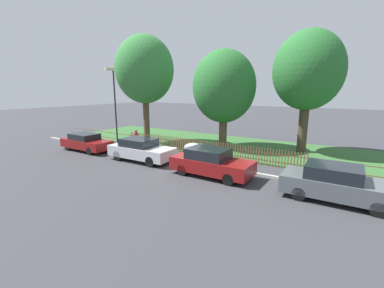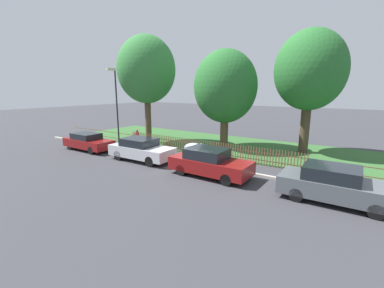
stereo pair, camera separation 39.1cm
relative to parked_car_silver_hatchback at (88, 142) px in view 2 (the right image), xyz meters
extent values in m
plane|color=#38383D|center=(8.25, 1.25, -0.67)|extent=(120.00, 120.00, 0.00)
cube|color=#B2ADA3|center=(8.25, 1.35, -0.61)|extent=(30.91, 0.20, 0.12)
cube|color=#33602D|center=(8.25, 7.58, -0.67)|extent=(30.91, 8.33, 0.01)
cube|color=brown|center=(8.25, 3.44, -0.36)|extent=(30.91, 0.03, 0.05)
cube|color=brown|center=(8.25, 3.44, 0.12)|extent=(30.91, 0.03, 0.05)
cube|color=brown|center=(1.33, 3.42, -0.12)|extent=(0.06, 0.03, 1.11)
cube|color=brown|center=(1.51, 3.42, -0.12)|extent=(0.06, 0.03, 1.11)
cube|color=brown|center=(1.68, 3.42, -0.12)|extent=(0.06, 0.03, 1.11)
cube|color=brown|center=(1.86, 3.42, -0.12)|extent=(0.06, 0.03, 1.11)
cube|color=brown|center=(2.03, 3.42, -0.12)|extent=(0.06, 0.03, 1.11)
cube|color=brown|center=(2.21, 3.42, -0.12)|extent=(0.06, 0.03, 1.11)
cube|color=brown|center=(2.38, 3.42, -0.12)|extent=(0.06, 0.03, 1.11)
cube|color=brown|center=(2.56, 3.42, -0.12)|extent=(0.06, 0.03, 1.11)
cube|color=brown|center=(2.73, 3.42, -0.12)|extent=(0.06, 0.03, 1.11)
cube|color=brown|center=(2.91, 3.42, -0.12)|extent=(0.06, 0.03, 1.11)
cube|color=brown|center=(3.08, 3.42, -0.12)|extent=(0.06, 0.03, 1.11)
cube|color=brown|center=(3.26, 3.42, -0.12)|extent=(0.06, 0.03, 1.11)
cube|color=brown|center=(3.43, 3.42, -0.12)|extent=(0.06, 0.03, 1.11)
cube|color=brown|center=(3.61, 3.42, -0.12)|extent=(0.06, 0.03, 1.11)
cube|color=brown|center=(3.78, 3.42, -0.12)|extent=(0.06, 0.03, 1.11)
cube|color=brown|center=(3.96, 3.42, -0.12)|extent=(0.06, 0.03, 1.11)
cube|color=brown|center=(4.13, 3.42, -0.12)|extent=(0.06, 0.03, 1.11)
cube|color=brown|center=(4.31, 3.42, -0.12)|extent=(0.06, 0.03, 1.11)
cube|color=brown|center=(4.48, 3.42, -0.12)|extent=(0.06, 0.03, 1.11)
cube|color=brown|center=(4.66, 3.42, -0.12)|extent=(0.06, 0.03, 1.11)
cube|color=brown|center=(4.83, 3.42, -0.12)|extent=(0.06, 0.03, 1.11)
cube|color=brown|center=(5.01, 3.42, -0.12)|extent=(0.06, 0.03, 1.11)
cube|color=brown|center=(5.18, 3.42, -0.12)|extent=(0.06, 0.03, 1.11)
cube|color=brown|center=(5.36, 3.42, -0.12)|extent=(0.06, 0.03, 1.11)
cube|color=brown|center=(5.53, 3.42, -0.12)|extent=(0.06, 0.03, 1.11)
cube|color=brown|center=(5.71, 3.42, -0.12)|extent=(0.06, 0.03, 1.11)
cube|color=brown|center=(5.88, 3.42, -0.12)|extent=(0.06, 0.03, 1.11)
cube|color=brown|center=(6.06, 3.42, -0.12)|extent=(0.06, 0.03, 1.11)
cube|color=brown|center=(6.23, 3.42, -0.12)|extent=(0.06, 0.03, 1.11)
cube|color=brown|center=(6.41, 3.42, -0.12)|extent=(0.06, 0.03, 1.11)
cube|color=brown|center=(6.58, 3.42, -0.12)|extent=(0.06, 0.03, 1.11)
cube|color=brown|center=(6.76, 3.42, -0.12)|extent=(0.06, 0.03, 1.11)
cube|color=brown|center=(6.93, 3.42, -0.12)|extent=(0.06, 0.03, 1.11)
cube|color=brown|center=(7.11, 3.42, -0.12)|extent=(0.06, 0.03, 1.11)
cube|color=brown|center=(7.28, 3.42, -0.12)|extent=(0.06, 0.03, 1.11)
cube|color=brown|center=(7.46, 3.42, -0.12)|extent=(0.06, 0.03, 1.11)
cube|color=brown|center=(7.63, 3.42, -0.12)|extent=(0.06, 0.03, 1.11)
cube|color=brown|center=(7.81, 3.42, -0.12)|extent=(0.06, 0.03, 1.11)
cube|color=brown|center=(7.98, 3.42, -0.12)|extent=(0.06, 0.03, 1.11)
cube|color=brown|center=(8.16, 3.42, -0.12)|extent=(0.06, 0.03, 1.11)
cube|color=brown|center=(8.33, 3.42, -0.12)|extent=(0.06, 0.03, 1.11)
cube|color=brown|center=(8.51, 3.42, -0.12)|extent=(0.06, 0.03, 1.11)
cube|color=brown|center=(8.68, 3.42, -0.12)|extent=(0.06, 0.03, 1.11)
cube|color=brown|center=(8.86, 3.42, -0.12)|extent=(0.06, 0.03, 1.11)
cube|color=brown|center=(9.03, 3.42, -0.12)|extent=(0.06, 0.03, 1.11)
cube|color=brown|center=(9.21, 3.42, -0.12)|extent=(0.06, 0.03, 1.11)
cube|color=brown|center=(9.38, 3.42, -0.12)|extent=(0.06, 0.03, 1.11)
cube|color=brown|center=(9.56, 3.42, -0.12)|extent=(0.06, 0.03, 1.11)
cube|color=brown|center=(9.73, 3.42, -0.12)|extent=(0.06, 0.03, 1.11)
cube|color=brown|center=(9.91, 3.42, -0.12)|extent=(0.06, 0.03, 1.11)
cube|color=brown|center=(10.08, 3.42, -0.12)|extent=(0.06, 0.03, 1.11)
cube|color=brown|center=(10.26, 3.42, -0.12)|extent=(0.06, 0.03, 1.11)
cube|color=brown|center=(10.43, 3.42, -0.12)|extent=(0.06, 0.03, 1.11)
cube|color=brown|center=(10.61, 3.42, -0.12)|extent=(0.06, 0.03, 1.11)
cube|color=brown|center=(10.78, 3.42, -0.12)|extent=(0.06, 0.03, 1.11)
cube|color=brown|center=(10.96, 3.42, -0.12)|extent=(0.06, 0.03, 1.11)
cube|color=brown|center=(11.13, 3.42, -0.12)|extent=(0.06, 0.03, 1.11)
cube|color=brown|center=(11.31, 3.42, -0.12)|extent=(0.06, 0.03, 1.11)
cube|color=brown|center=(11.48, 3.42, -0.12)|extent=(0.06, 0.03, 1.11)
cube|color=brown|center=(11.66, 3.42, -0.12)|extent=(0.06, 0.03, 1.11)
cube|color=brown|center=(11.83, 3.42, -0.12)|extent=(0.06, 0.03, 1.11)
cube|color=brown|center=(12.01, 3.42, -0.12)|extent=(0.06, 0.03, 1.11)
cube|color=brown|center=(12.18, 3.42, -0.12)|extent=(0.06, 0.03, 1.11)
cube|color=brown|center=(12.36, 3.42, -0.12)|extent=(0.06, 0.03, 1.11)
cube|color=brown|center=(12.53, 3.42, -0.12)|extent=(0.06, 0.03, 1.11)
cube|color=brown|center=(12.71, 3.42, -0.12)|extent=(0.06, 0.03, 1.11)
cube|color=brown|center=(12.88, 3.42, -0.12)|extent=(0.06, 0.03, 1.11)
cube|color=brown|center=(13.06, 3.42, -0.12)|extent=(0.06, 0.03, 1.11)
cube|color=brown|center=(13.24, 3.42, -0.12)|extent=(0.06, 0.03, 1.11)
cube|color=brown|center=(13.41, 3.42, -0.12)|extent=(0.06, 0.03, 1.11)
cube|color=brown|center=(13.59, 3.42, -0.12)|extent=(0.06, 0.03, 1.11)
cube|color=brown|center=(13.76, 3.42, -0.12)|extent=(0.06, 0.03, 1.11)
cube|color=brown|center=(13.94, 3.42, -0.12)|extent=(0.06, 0.03, 1.11)
cube|color=brown|center=(14.11, 3.42, -0.12)|extent=(0.06, 0.03, 1.11)
cube|color=brown|center=(14.29, 3.42, -0.12)|extent=(0.06, 0.03, 1.11)
cube|color=brown|center=(14.46, 3.42, -0.12)|extent=(0.06, 0.03, 1.11)
cube|color=brown|center=(14.64, 3.42, -0.12)|extent=(0.06, 0.03, 1.11)
cube|color=brown|center=(14.81, 3.42, -0.12)|extent=(0.06, 0.03, 1.11)
cube|color=brown|center=(14.99, 3.42, -0.12)|extent=(0.06, 0.03, 1.11)
cube|color=brown|center=(15.16, 3.42, -0.12)|extent=(0.06, 0.03, 1.11)
cube|color=maroon|center=(0.05, 0.00, -0.11)|extent=(4.30, 1.65, 0.63)
cube|color=black|center=(-0.17, 0.00, 0.42)|extent=(2.06, 1.49, 0.44)
cylinder|color=black|center=(1.38, 0.76, -0.38)|extent=(0.58, 0.14, 0.58)
cylinder|color=black|center=(1.38, -0.76, -0.38)|extent=(0.58, 0.14, 0.58)
cylinder|color=black|center=(-1.28, 0.76, -0.38)|extent=(0.58, 0.14, 0.58)
cylinder|color=black|center=(-1.28, -0.76, -0.38)|extent=(0.58, 0.14, 0.58)
cube|color=#BCBCC1|center=(5.59, 0.12, -0.05)|extent=(4.50, 1.88, 0.70)
cube|color=black|center=(5.37, 0.12, 0.55)|extent=(2.18, 1.65, 0.50)
cylinder|color=black|center=(6.96, 0.97, -0.35)|extent=(0.65, 0.15, 0.65)
cylinder|color=black|center=(7.00, -0.67, -0.35)|extent=(0.65, 0.15, 0.65)
cylinder|color=black|center=(4.19, 0.91, -0.35)|extent=(0.65, 0.15, 0.65)
cylinder|color=black|center=(4.23, -0.73, -0.35)|extent=(0.65, 0.15, 0.65)
cube|color=maroon|center=(10.89, -0.09, -0.07)|extent=(4.44, 1.88, 0.71)
cube|color=black|center=(10.67, -0.09, 0.56)|extent=(2.14, 1.67, 0.55)
cylinder|color=black|center=(12.27, 0.73, -0.38)|extent=(0.60, 0.15, 0.60)
cylinder|color=black|center=(12.25, -0.95, -0.38)|extent=(0.60, 0.15, 0.60)
cylinder|color=black|center=(9.54, 0.77, -0.38)|extent=(0.60, 0.15, 0.60)
cylinder|color=black|center=(9.51, -0.92, -0.38)|extent=(0.60, 0.15, 0.60)
cube|color=#51565B|center=(16.86, -0.10, -0.06)|extent=(4.45, 1.89, 0.73)
cube|color=black|center=(16.64, -0.10, 0.58)|extent=(2.14, 1.68, 0.54)
cylinder|color=black|center=(18.23, 0.77, -0.38)|extent=(0.59, 0.14, 0.58)
cylinder|color=black|center=(18.24, -0.94, -0.38)|extent=(0.59, 0.14, 0.58)
cylinder|color=black|center=(15.48, 0.75, -0.38)|extent=(0.59, 0.14, 0.58)
cylinder|color=black|center=(15.49, -0.96, -0.38)|extent=(0.59, 0.14, 0.58)
cylinder|color=black|center=(8.79, 2.62, -0.38)|extent=(0.58, 0.14, 0.58)
cylinder|color=black|center=(7.53, 2.54, -0.38)|extent=(0.58, 0.14, 0.58)
ellipsoid|color=gray|center=(8.16, 2.58, -0.04)|extent=(1.72, 0.75, 0.82)
ellipsoid|color=gray|center=(8.56, 2.61, 0.19)|extent=(0.44, 0.83, 0.38)
cylinder|color=brown|center=(1.87, 4.78, 1.68)|extent=(0.52, 0.52, 4.70)
ellipsoid|color=#337A38|center=(1.87, 4.78, 5.57)|extent=(4.88, 4.88, 5.62)
cylinder|color=brown|center=(8.27, 6.74, 0.97)|extent=(0.63, 0.63, 3.28)
ellipsoid|color=#286B2D|center=(8.27, 6.74, 4.16)|extent=(4.91, 4.91, 5.65)
cylinder|color=#473828|center=(14.00, 8.39, 1.52)|extent=(0.66, 0.66, 4.39)
ellipsoid|color=#286B2D|center=(14.00, 8.39, 5.26)|extent=(4.87, 4.87, 5.61)
cylinder|color=#2D3351|center=(3.48, 1.97, -0.27)|extent=(0.15, 0.15, 0.81)
cylinder|color=#2D3351|center=(3.35, 1.78, -0.27)|extent=(0.15, 0.15, 0.81)
cylinder|color=#B73338|center=(3.41, 1.87, 0.45)|extent=(0.47, 0.47, 0.64)
sphere|color=brown|center=(3.41, 1.87, 0.88)|extent=(0.22, 0.22, 0.22)
cylinder|color=black|center=(1.44, 1.80, 2.32)|extent=(0.11, 0.11, 5.98)
cube|color=beige|center=(1.44, 1.45, 5.40)|extent=(0.20, 0.76, 0.18)
camera|label=1|loc=(17.09, -11.92, 3.93)|focal=24.00mm
camera|label=2|loc=(17.41, -11.70, 3.93)|focal=24.00mm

